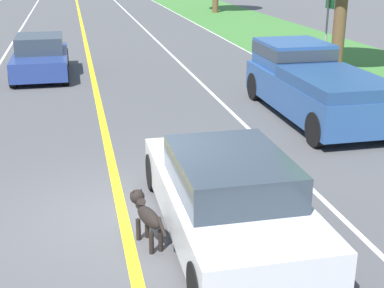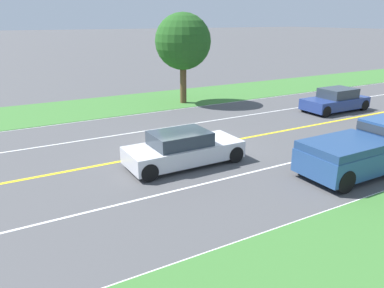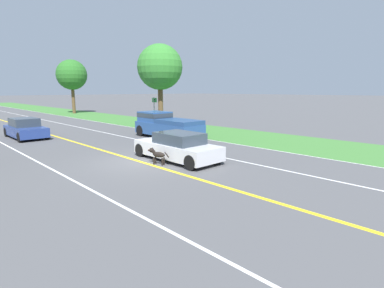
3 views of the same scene
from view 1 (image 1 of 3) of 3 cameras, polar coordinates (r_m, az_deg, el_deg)
name	(u,v)px [view 1 (image 1 of 3)]	position (r m, az deg, el deg)	size (l,w,h in m)	color
ground_plane	(123,215)	(8.99, -7.39, -7.55)	(400.00, 400.00, 0.00)	#4C4C4F
centre_divider_line	(123,215)	(8.99, -7.39, -7.53)	(0.18, 160.00, 0.01)	yellow
lane_dash_same_dir	(319,196)	(9.86, 13.37, -5.38)	(0.10, 160.00, 0.01)	white
ego_car	(227,196)	(8.13, 3.73, -5.50)	(1.89, 4.56, 1.34)	silver
dog	(146,214)	(7.96, -4.94, -7.44)	(0.45, 1.12, 0.76)	black
pickup_truck	(311,82)	(14.52, 12.59, 6.50)	(2.03, 5.36, 1.78)	#284C84
oncoming_car	(41,57)	(19.88, -15.84, 8.90)	(1.88, 4.27, 1.39)	navy
street_sign	(327,24)	(20.52, 14.24, 12.29)	(0.11, 0.64, 2.69)	gray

